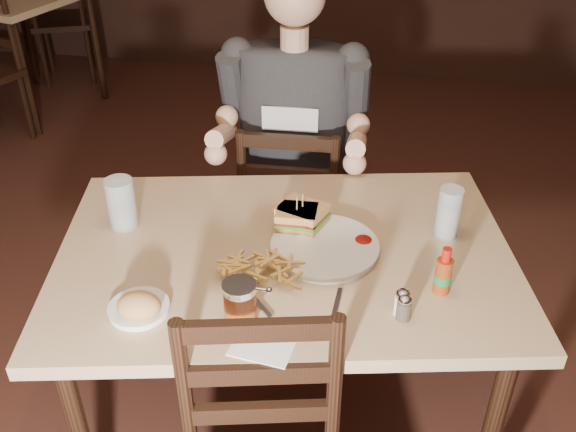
% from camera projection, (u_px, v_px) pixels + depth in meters
% --- Properties ---
extents(room_shell, '(7.00, 7.00, 7.00)m').
position_uv_depth(room_shell, '(200.00, 34.00, 1.31)').
color(room_shell, black).
rests_on(room_shell, ground).
extents(main_table, '(1.37, 1.05, 0.77)m').
position_uv_depth(main_table, '(285.00, 273.00, 1.79)').
color(main_table, tan).
rests_on(main_table, ground).
extents(bg_table, '(0.99, 0.99, 0.77)m').
position_uv_depth(bg_table, '(15.00, 7.00, 4.04)').
color(bg_table, tan).
rests_on(bg_table, ground).
extents(chair_far, '(0.41, 0.45, 0.86)m').
position_uv_depth(chair_far, '(294.00, 213.00, 2.52)').
color(chair_far, black).
rests_on(chair_far, ground).
extents(bg_chair_far, '(0.53, 0.55, 0.86)m').
position_uv_depth(bg_chair_far, '(63.00, 21.00, 4.63)').
color(bg_chair_far, black).
rests_on(bg_chair_far, ground).
extents(diner, '(0.55, 0.44, 0.93)m').
position_uv_depth(diner, '(293.00, 105.00, 2.21)').
color(diner, '#2C2A2F').
rests_on(diner, chair_far).
extents(dinner_plate, '(0.34, 0.34, 0.02)m').
position_uv_depth(dinner_plate, '(325.00, 248.00, 1.74)').
color(dinner_plate, white).
rests_on(dinner_plate, main_table).
extents(sandwich_left, '(0.15, 0.14, 0.10)m').
position_uv_depth(sandwich_left, '(303.00, 209.00, 1.80)').
color(sandwich_left, tan).
rests_on(sandwich_left, dinner_plate).
extents(sandwich_right, '(0.11, 0.10, 0.10)m').
position_uv_depth(sandwich_right, '(297.00, 213.00, 1.79)').
color(sandwich_right, tan).
rests_on(sandwich_right, dinner_plate).
extents(fries_pile, '(0.28, 0.22, 0.04)m').
position_uv_depth(fries_pile, '(261.00, 265.00, 1.64)').
color(fries_pile, '#EBBD5C').
rests_on(fries_pile, dinner_plate).
extents(ketchup_dollop, '(0.05, 0.05, 0.01)m').
position_uv_depth(ketchup_dollop, '(364.00, 240.00, 1.75)').
color(ketchup_dollop, maroon).
rests_on(ketchup_dollop, dinner_plate).
extents(glass_left, '(0.09, 0.09, 0.15)m').
position_uv_depth(glass_left, '(121.00, 203.00, 1.81)').
color(glass_left, silver).
rests_on(glass_left, main_table).
extents(glass_right, '(0.08, 0.08, 0.15)m').
position_uv_depth(glass_right, '(449.00, 213.00, 1.77)').
color(glass_right, silver).
rests_on(glass_right, main_table).
extents(hot_sauce, '(0.05, 0.05, 0.13)m').
position_uv_depth(hot_sauce, '(444.00, 270.00, 1.57)').
color(hot_sauce, maroon).
rests_on(hot_sauce, main_table).
extents(salt_shaker, '(0.04, 0.04, 0.07)m').
position_uv_depth(salt_shaker, '(402.00, 303.00, 1.52)').
color(salt_shaker, white).
rests_on(salt_shaker, main_table).
extents(pepper_shaker, '(0.04, 0.04, 0.06)m').
position_uv_depth(pepper_shaker, '(404.00, 308.00, 1.51)').
color(pepper_shaker, '#38332D').
rests_on(pepper_shaker, main_table).
extents(syrup_dispenser, '(0.10, 0.10, 0.11)m').
position_uv_depth(syrup_dispenser, '(240.00, 302.00, 1.49)').
color(syrup_dispenser, maroon).
rests_on(syrup_dispenser, main_table).
extents(napkin, '(0.16, 0.15, 0.00)m').
position_uv_depth(napkin, '(265.00, 342.00, 1.46)').
color(napkin, white).
rests_on(napkin, main_table).
extents(knife, '(0.13, 0.15, 0.00)m').
position_uv_depth(knife, '(252.00, 295.00, 1.58)').
color(knife, silver).
rests_on(knife, napkin).
extents(fork, '(0.02, 0.15, 0.00)m').
position_uv_depth(fork, '(336.00, 307.00, 1.55)').
color(fork, silver).
rests_on(fork, napkin).
extents(side_plate, '(0.17, 0.17, 0.01)m').
position_uv_depth(side_plate, '(139.00, 310.00, 1.54)').
color(side_plate, white).
rests_on(side_plate, main_table).
extents(bread_roll, '(0.12, 0.11, 0.06)m').
position_uv_depth(bread_roll, '(139.00, 306.00, 1.50)').
color(bread_roll, tan).
rests_on(bread_roll, side_plate).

